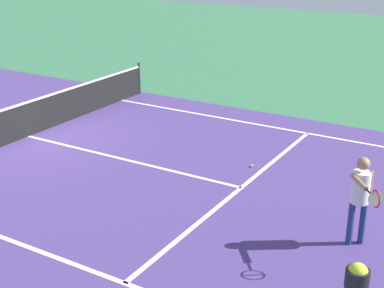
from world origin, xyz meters
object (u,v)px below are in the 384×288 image
(ball_hopper, at_px, (357,276))
(tennis_ball_mid_court, at_px, (252,166))
(player_near, at_px, (361,192))
(net, at_px, (27,119))

(ball_hopper, xyz_separation_m, tennis_ball_mid_court, (4.25, 3.58, -0.64))
(ball_hopper, bearing_deg, player_near, 14.85)
(net, distance_m, player_near, 9.23)
(player_near, distance_m, tennis_ball_mid_court, 3.91)
(net, distance_m, tennis_ball_mid_court, 6.23)
(player_near, xyz_separation_m, tennis_ball_mid_court, (2.24, 3.05, -0.98))
(tennis_ball_mid_court, bearing_deg, net, 100.75)
(ball_hopper, relative_size, tennis_ball_mid_court, 13.25)
(player_near, relative_size, ball_hopper, 1.87)
(net, xyz_separation_m, tennis_ball_mid_court, (1.16, -6.10, -0.46))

